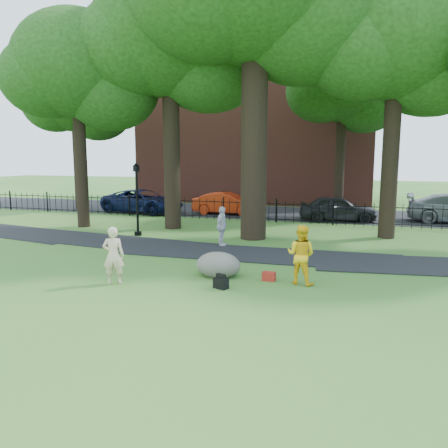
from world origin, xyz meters
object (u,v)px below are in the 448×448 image
(red_sedan, at_px, (227,203))
(man, at_px, (301,255))
(woman, at_px, (113,255))
(lamppost, at_px, (137,200))
(boulder, at_px, (218,263))

(red_sedan, bearing_deg, man, -154.55)
(man, height_order, red_sedan, man)
(woman, height_order, red_sedan, woman)
(lamppost, relative_size, red_sedan, 0.78)
(man, bearing_deg, red_sedan, -51.57)
(man, height_order, boulder, man)
(boulder, distance_m, red_sedan, 14.20)
(woman, bearing_deg, lamppost, -87.16)
(woman, xyz_separation_m, boulder, (2.50, 1.64, -0.41))
(man, distance_m, red_sedan, 15.11)
(woman, height_order, man, man)
(man, distance_m, boulder, 2.47)
(boulder, xyz_separation_m, lamppost, (-5.67, 5.36, 1.21))
(lamppost, bearing_deg, red_sedan, 96.45)
(man, relative_size, red_sedan, 0.40)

